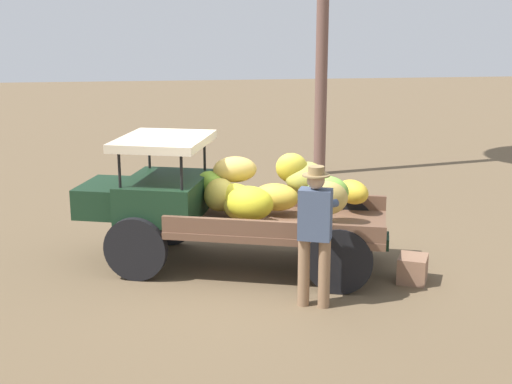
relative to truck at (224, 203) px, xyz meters
name	(u,v)px	position (x,y,z in m)	size (l,w,h in m)	color
ground_plane	(237,269)	(-0.15, 0.23, -0.94)	(60.00, 60.00, 0.00)	brown
truck	(224,203)	(0.00, 0.00, 0.00)	(4.66, 2.81, 1.89)	black
farmer	(315,228)	(-0.98, 1.69, 0.09)	(0.56, 0.52, 1.81)	#8A684A
wooden_crate	(413,269)	(-2.51, 1.04, -0.76)	(0.46, 0.38, 0.36)	#8D654C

